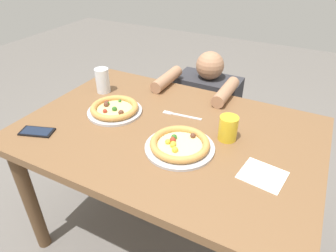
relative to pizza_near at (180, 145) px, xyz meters
The scene contains 10 objects.
ground_plane 0.79m from the pizza_near, 136.43° to the left, with size 8.00×8.00×0.00m, color #66605B.
dining_table 0.20m from the pizza_near, 136.43° to the left, with size 1.36×0.94×0.75m.
pizza_near is the anchor object (origin of this frame).
pizza_far 0.44m from the pizza_near, 164.06° to the left, with size 0.28×0.28×0.04m.
drink_cup_colored 0.23m from the pizza_near, 46.42° to the left, with size 0.08×0.08×0.11m.
water_cup_clear 0.68m from the pizza_near, 155.25° to the left, with size 0.08×0.08×0.14m.
paper_napkin 0.35m from the pizza_near, ahead, with size 0.16×0.14×0.00m, color white.
fork 0.27m from the pizza_near, 115.13° to the left, with size 0.20×0.04×0.00m.
cell_phone 0.66m from the pizza_near, 163.07° to the right, with size 0.17×0.12×0.01m.
diner_seated 0.86m from the pizza_near, 101.95° to the left, with size 0.44×0.53×0.91m.
Camera 1 is at (0.54, -1.03, 1.52)m, focal length 31.99 mm.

